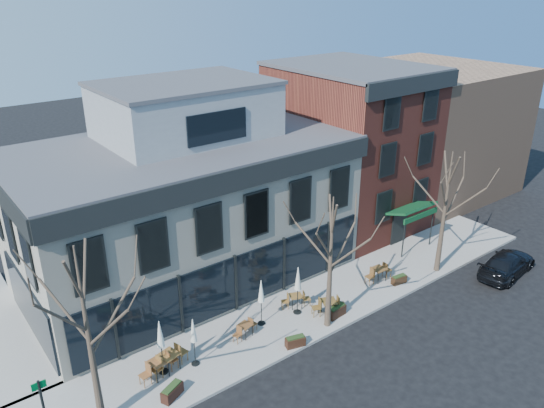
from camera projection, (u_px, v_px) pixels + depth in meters
ground at (236, 313)px, 28.18m from camera, size 120.00×120.00×0.00m
sidewalk_front at (308, 308)px, 28.40m from camera, size 33.50×4.70×0.15m
corner_building at (184, 201)px, 30.05m from camera, size 18.39×10.39×11.10m
red_brick_building at (348, 146)px, 36.88m from camera, size 8.20×11.78×11.18m
bg_building at (426, 129)px, 43.48m from camera, size 12.00×12.00×10.00m
tree_corner at (89, 338)px, 19.41m from camera, size 3.93×3.98×7.92m
tree_mid at (331, 262)px, 25.53m from camera, size 3.50×3.55×7.04m
tree_right at (445, 211)px, 30.49m from camera, size 3.72×3.77×7.48m
parked_sedan at (507, 264)px, 31.60m from camera, size 4.98×2.51×1.39m
cafe_set_0 at (159, 367)px, 23.27m from camera, size 1.96×0.88×1.01m
cafe_set_1 at (169, 360)px, 23.66m from camera, size 2.05×0.97×1.05m
cafe_set_2 at (245, 329)px, 25.94m from camera, size 1.59×0.75×0.82m
cafe_set_3 at (296, 300)px, 28.26m from camera, size 1.65×1.04×0.86m
cafe_set_4 at (329, 306)px, 27.64m from camera, size 1.87×1.20×0.98m
cafe_set_5 at (378, 273)px, 30.70m from camera, size 1.88×0.79×0.98m
umbrella_0 at (160, 337)px, 22.97m from camera, size 0.44×0.44×2.73m
umbrella_1 at (193, 333)px, 23.54m from camera, size 0.39×0.39×2.45m
umbrella_2 at (261, 294)px, 26.32m from camera, size 0.41×0.41×2.56m
umbrella_3 at (298, 281)px, 27.17m from camera, size 0.44×0.44×2.75m
planter_0 at (172, 391)px, 22.20m from camera, size 1.13×0.81×0.59m
planter_1 at (295, 341)px, 25.30m from camera, size 1.03×0.63×0.54m
planter_2 at (336, 311)px, 27.53m from camera, size 1.12×0.53×0.61m
planter_3 at (399, 279)px, 30.51m from camera, size 0.96×0.50×0.51m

